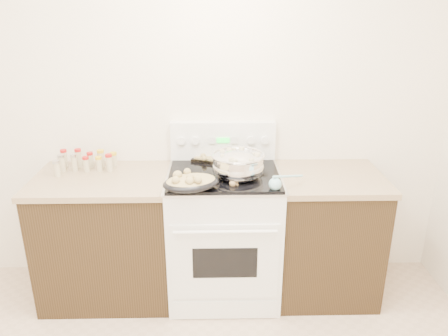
{
  "coord_description": "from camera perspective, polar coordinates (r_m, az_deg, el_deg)",
  "views": [
    {
      "loc": [
        0.29,
        -1.33,
        2.03
      ],
      "look_at": [
        0.35,
        1.37,
        1.0
      ],
      "focal_mm": 35.0,
      "sensor_mm": 36.0,
      "label": 1
    }
  ],
  "objects": [
    {
      "name": "roasting_pan",
      "position": [
        2.7,
        -4.4,
        -1.81
      ],
      "size": [
        0.42,
        0.35,
        0.12
      ],
      "color": "black",
      "rests_on": "kitchen_range"
    },
    {
      "name": "mixing_bowl",
      "position": [
        2.87,
        1.84,
        0.38
      ],
      "size": [
        0.35,
        0.35,
        0.21
      ],
      "color": "silver",
      "rests_on": "kitchen_range"
    },
    {
      "name": "counter_right",
      "position": [
        3.27,
        13.01,
        -8.37
      ],
      "size": [
        0.73,
        0.67,
        0.92
      ],
      "color": "black",
      "rests_on": "ground"
    },
    {
      "name": "blue_ladle",
      "position": [
        2.73,
        6.89,
        -1.98
      ],
      "size": [
        0.24,
        0.19,
        0.1
      ],
      "color": "#8BC3CF",
      "rests_on": "kitchen_range"
    },
    {
      "name": "wooden_spoon",
      "position": [
        2.79,
        1.21,
        -1.78
      ],
      "size": [
        0.06,
        0.25,
        0.04
      ],
      "color": "#9C7747",
      "rests_on": "kitchen_range"
    },
    {
      "name": "counter_left",
      "position": [
        3.27,
        -14.91,
        -8.6
      ],
      "size": [
        0.93,
        0.67,
        0.92
      ],
      "color": "black",
      "rests_on": "ground"
    },
    {
      "name": "spice_jars",
      "position": [
        3.22,
        -17.68,
        0.83
      ],
      "size": [
        0.39,
        0.24,
        0.13
      ],
      "color": "#BFB28C",
      "rests_on": "counter_left"
    },
    {
      "name": "kitchen_range",
      "position": [
        3.16,
        -0.02,
        -8.33
      ],
      "size": [
        0.78,
        0.73,
        1.22
      ],
      "color": "white",
      "rests_on": "ground"
    },
    {
      "name": "room_shell",
      "position": [
        1.4,
        -13.32,
        6.86
      ],
      "size": [
        4.1,
        3.6,
        2.75
      ],
      "color": "white",
      "rests_on": "ground"
    },
    {
      "name": "baking_sheet",
      "position": [
        3.21,
        -0.17,
        1.45
      ],
      "size": [
        0.47,
        0.4,
        0.06
      ],
      "color": "black",
      "rests_on": "kitchen_range"
    }
  ]
}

